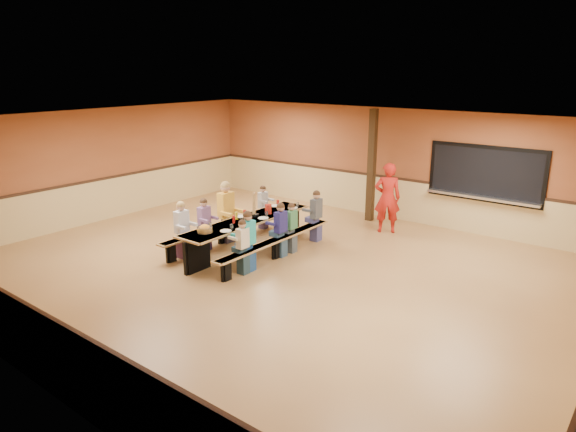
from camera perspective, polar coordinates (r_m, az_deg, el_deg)
The scene contains 23 objects.
ground at distance 10.68m, azimuth -1.69°, elevation -5.96°, with size 12.00×12.00×0.00m, color olive.
room_envelope at distance 10.44m, azimuth -1.73°, elevation -2.45°, with size 12.04×10.04×3.02m.
kitchen_pass_through at distance 13.35m, azimuth 21.05°, elevation 4.15°, with size 2.78×0.28×1.38m.
structural_post at distance 13.90m, azimuth 9.28°, elevation 5.50°, with size 0.18×0.18×3.00m, color black.
cafeteria_table_main at distance 11.61m, azimuth -4.60°, elevation -1.41°, with size 1.91×3.70×0.74m.
cafeteria_table_second at distance 11.63m, azimuth -4.37°, elevation -1.38°, with size 1.91×3.70×0.74m.
seated_child_white_left at distance 11.38m, azimuth -11.68°, elevation -1.55°, with size 0.39×0.32×1.25m, color silver, non-canonical shape.
seated_adult_yellow at distance 12.23m, azimuth -6.89°, elevation 0.40°, with size 0.48×0.40×1.45m, color gold, non-canonical shape.
seated_child_grey_left at distance 13.22m, azimuth -2.79°, elevation 0.97°, with size 0.33×0.27×1.12m, color #ADADAD, non-canonical shape.
seated_child_teal_right at distance 10.44m, azimuth -4.46°, elevation -2.87°, with size 0.39×0.32×1.25m, color teal, non-canonical shape.
seated_child_navy_right at distance 11.22m, azimuth -0.82°, elevation -1.60°, with size 0.36×0.30×1.20m, color navy, non-canonical shape.
seated_child_char_right at distance 12.25m, azimuth 3.14°, elevation -0.03°, with size 0.37×0.31×1.22m, color #44484D, non-canonical shape.
seated_child_purple_sec at distance 11.77m, azimuth -9.26°, elevation -0.96°, with size 0.36×0.30×1.20m, color slate, non-canonical shape.
seated_child_green_sec at distance 11.48m, azimuth 0.39°, elevation -1.36°, with size 0.33×0.27×1.13m, color #39794A, non-canonical shape.
seated_child_tan_sec at distance 10.32m, azimuth -5.04°, elevation -3.49°, with size 0.33×0.27×1.12m, color beige, non-canonical shape.
standing_woman at distance 13.06m, azimuth 10.98°, elevation 2.00°, with size 0.65×0.43×1.78m, color red.
punch_pitcher at distance 11.96m, azimuth -2.20°, elevation 0.77°, with size 0.16×0.16×0.22m, color #AE2217.
chip_bowl at distance 10.74m, azimuth -9.24°, elevation -1.44°, with size 0.32×0.32×0.15m, color #FFA428, non-canonical shape.
napkin_dispenser at distance 11.49m, azimuth -4.61°, elevation -0.15°, with size 0.10×0.14×0.13m, color black.
condiment_mustard at distance 11.56m, azimuth -5.74°, elevation 0.02°, with size 0.06×0.06×0.17m, color yellow.
condiment_ketchup at distance 11.28m, azimuth -6.06°, elevation -0.39°, with size 0.06×0.06×0.17m, color #B2140F.
table_paddle at distance 11.74m, azimuth -3.79°, elevation 0.58°, with size 0.16×0.16×0.56m.
place_settings at distance 11.53m, azimuth -4.63°, elevation -0.14°, with size 0.65×3.30×0.11m, color beige, non-canonical shape.
Camera 1 is at (6.32, -7.61, 4.03)m, focal length 32.00 mm.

